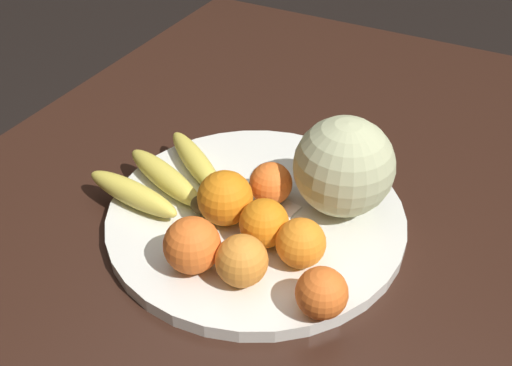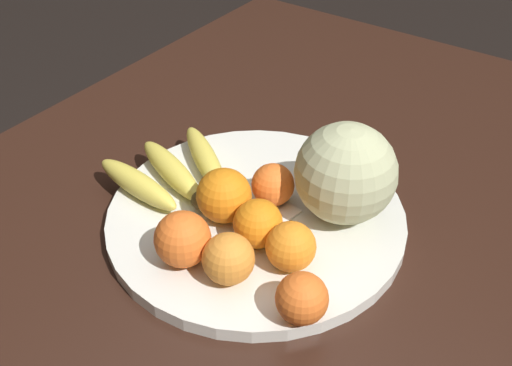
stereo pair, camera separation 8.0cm
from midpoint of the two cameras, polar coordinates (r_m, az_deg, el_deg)
kitchen_table at (r=0.89m, az=1.01°, el=-8.56°), size 1.40×1.08×0.73m
fruit_bowl at (r=0.83m, az=-2.74°, el=-3.27°), size 0.41×0.41×0.02m
melon at (r=0.80m, az=5.57°, el=1.47°), size 0.14×0.14×0.14m
banana_bunch at (r=0.87m, az=-11.14°, el=0.39°), size 0.19×0.20×0.04m
orange_front_left at (r=0.76m, az=-2.23°, el=-3.97°), size 0.06×0.06×0.06m
orange_front_right at (r=0.68m, az=2.92°, el=-10.58°), size 0.06×0.06×0.06m
orange_mid_center at (r=0.71m, az=-4.59°, el=-7.53°), size 0.06×0.06×0.06m
orange_back_left at (r=0.73m, az=1.19°, el=-5.87°), size 0.06×0.06×0.06m
orange_back_right at (r=0.79m, az=-5.83°, el=-1.54°), size 0.07×0.07×0.07m
orange_top_small at (r=0.73m, az=-9.21°, el=-6.00°), size 0.07×0.07×0.07m
orange_side_extra at (r=0.83m, az=-1.33°, el=-0.16°), size 0.06×0.06×0.06m
produce_tag at (r=0.81m, az=-0.55°, el=-3.45°), size 0.08×0.04×0.00m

